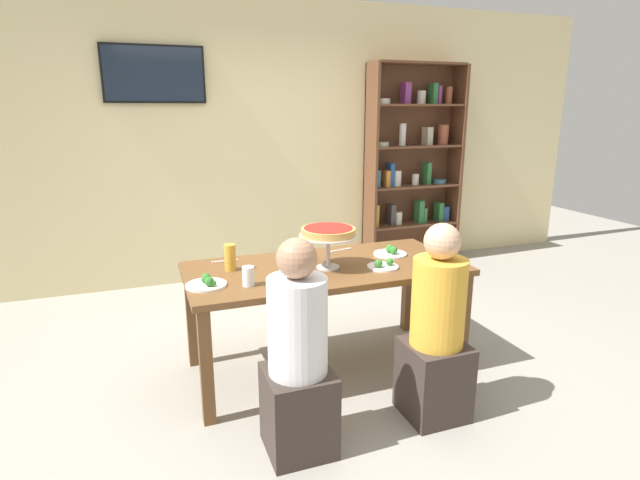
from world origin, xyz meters
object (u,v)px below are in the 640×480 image
at_px(bookshelf, 412,166).
at_px(diner_near_left, 298,364).
at_px(diner_near_right, 436,337).
at_px(deep_dish_pizza_stand, 329,234).
at_px(salad_plate_far_diner, 383,266).
at_px(cutlery_fork_near, 431,270).
at_px(salad_plate_near_diner, 391,252).
at_px(water_glass_clear_near, 299,253).
at_px(salad_plate_spare, 207,283).
at_px(dining_table, 325,278).
at_px(cutlery_fork_far, 225,261).
at_px(beer_glass_amber_tall, 230,257).
at_px(television, 154,74).
at_px(cutlery_knife_near, 341,250).
at_px(water_glass_clear_far, 248,276).

relative_size(bookshelf, diner_near_left, 1.92).
xyz_separation_m(diner_near_left, diner_near_right, (0.83, 0.03, 0.00)).
bearing_deg(deep_dish_pizza_stand, bookshelf, 48.96).
height_order(diner_near_left, salad_plate_far_diner, diner_near_left).
bearing_deg(cutlery_fork_near, salad_plate_far_diner, 164.36).
distance_m(salad_plate_near_diner, water_glass_clear_near, 0.65).
distance_m(diner_near_right, cutlery_fork_near, 0.52).
xyz_separation_m(diner_near_left, salad_plate_spare, (-0.35, 0.62, 0.27)).
distance_m(dining_table, cutlery_fork_far, 0.69).
xyz_separation_m(salad_plate_far_diner, beer_glass_amber_tall, (-0.93, 0.30, 0.07)).
relative_size(salad_plate_far_diner, cutlery_fork_far, 1.12).
xyz_separation_m(television, deep_dish_pizza_stand, (0.88, -2.16, -1.07)).
xyz_separation_m(diner_near_left, deep_dish_pizza_stand, (0.43, 0.70, 0.48)).
bearing_deg(dining_table, television, 112.70).
bearing_deg(dining_table, cutlery_fork_far, 151.68).
relative_size(salad_plate_far_diner, cutlery_fork_near, 1.12).
xyz_separation_m(dining_table, cutlery_fork_near, (0.60, -0.32, 0.09)).
height_order(deep_dish_pizza_stand, cutlery_knife_near, deep_dish_pizza_stand).
height_order(beer_glass_amber_tall, water_glass_clear_far, beer_glass_amber_tall).
bearing_deg(diner_near_left, cutlery_knife_near, -32.26).
bearing_deg(deep_dish_pizza_stand, cutlery_fork_far, 148.08).
distance_m(beer_glass_amber_tall, cutlery_knife_near, 0.86).
bearing_deg(cutlery_fork_far, beer_glass_amber_tall, 91.77).
bearing_deg(water_glass_clear_far, dining_table, 20.21).
relative_size(dining_table, diner_near_left, 1.57).
xyz_separation_m(deep_dish_pizza_stand, cutlery_fork_near, (0.60, -0.27, -0.23)).
distance_m(salad_plate_near_diner, cutlery_fork_far, 1.15).
height_order(salad_plate_near_diner, water_glass_clear_far, water_glass_clear_far).
relative_size(diner_near_right, cutlery_fork_near, 6.39).
relative_size(deep_dish_pizza_stand, salad_plate_far_diner, 1.86).
height_order(salad_plate_near_diner, beer_glass_amber_tall, beer_glass_amber_tall).
height_order(deep_dish_pizza_stand, salad_plate_spare, deep_dish_pizza_stand).
bearing_deg(diner_near_left, salad_plate_spare, 29.77).
relative_size(deep_dish_pizza_stand, salad_plate_near_diner, 1.62).
height_order(diner_near_right, beer_glass_amber_tall, diner_near_right).
relative_size(bookshelf, diner_near_right, 1.92).
bearing_deg(salad_plate_near_diner, diner_near_right, -98.59).
bearing_deg(salad_plate_spare, television, 92.48).
bearing_deg(cutlery_fork_near, water_glass_clear_near, 158.70).
xyz_separation_m(salad_plate_near_diner, cutlery_knife_near, (-0.28, 0.24, -0.02)).
xyz_separation_m(deep_dish_pizza_stand, cutlery_knife_near, (0.24, 0.36, -0.23)).
bearing_deg(salad_plate_far_diner, beer_glass_amber_tall, 162.27).
height_order(salad_plate_near_diner, cutlery_fork_near, salad_plate_near_diner).
height_order(water_glass_clear_near, cutlery_fork_near, water_glass_clear_near).
distance_m(bookshelf, diner_near_right, 3.14).
bearing_deg(bookshelf, dining_table, -131.82).
bearing_deg(bookshelf, television, 178.03).
distance_m(deep_dish_pizza_stand, cutlery_knife_near, 0.49).
bearing_deg(diner_near_right, bookshelf, -27.15).
distance_m(cutlery_fork_near, cutlery_knife_near, 0.73).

